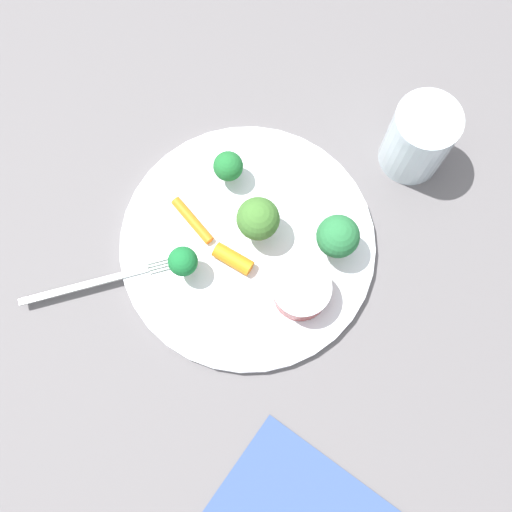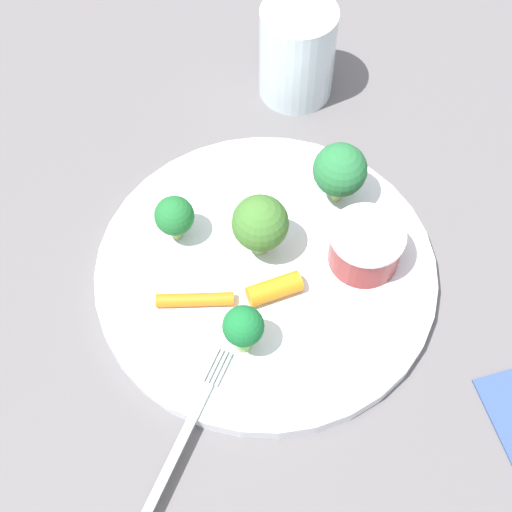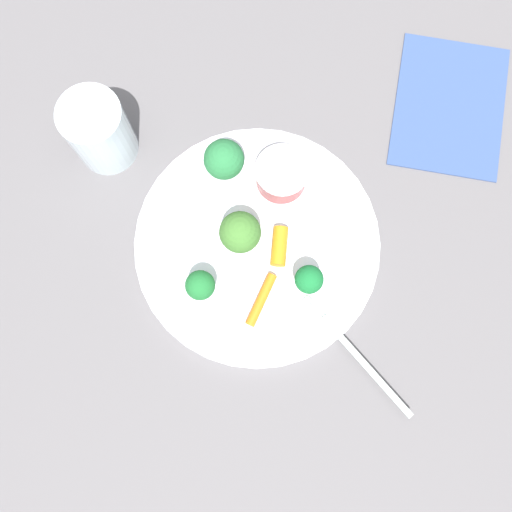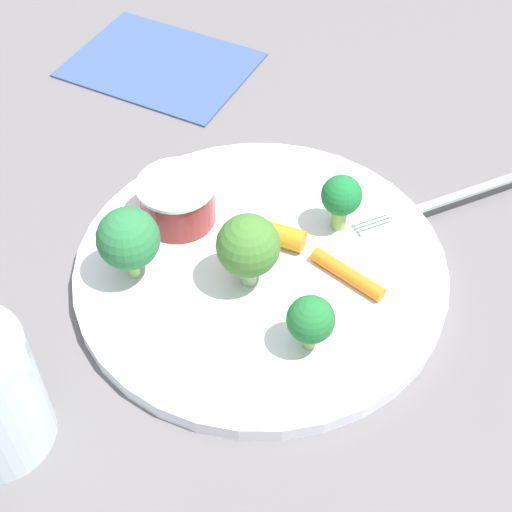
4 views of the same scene
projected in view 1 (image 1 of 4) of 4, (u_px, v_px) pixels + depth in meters
name	position (u px, v px, depth m)	size (l,w,h in m)	color
ground_plane	(248.00, 246.00, 0.67)	(2.40, 2.40, 0.00)	#5F5B5D
plate	(248.00, 245.00, 0.66)	(0.27, 0.27, 0.01)	white
sauce_cup	(301.00, 291.00, 0.63)	(0.06, 0.06, 0.04)	maroon
broccoli_floret_0	(183.00, 262.00, 0.62)	(0.03, 0.03, 0.05)	#7EB55A
broccoli_floret_1	(260.00, 221.00, 0.63)	(0.04, 0.04, 0.06)	#85B172
broccoli_floret_2	(338.00, 236.00, 0.62)	(0.04, 0.04, 0.06)	#98C363
broccoli_floret_3	(228.00, 166.00, 0.65)	(0.03, 0.03, 0.04)	#8EAE5E
carrot_stick_0	(192.00, 220.00, 0.66)	(0.01, 0.01, 0.06)	orange
carrot_stick_1	(230.00, 257.00, 0.64)	(0.02, 0.02, 0.04)	orange
fork	(101.00, 281.00, 0.64)	(0.11, 0.13, 0.00)	#AFBDB6
drinking_glass	(419.00, 139.00, 0.65)	(0.07, 0.07, 0.09)	silver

